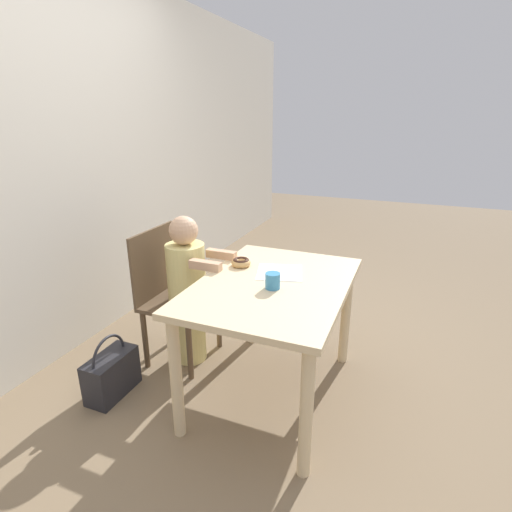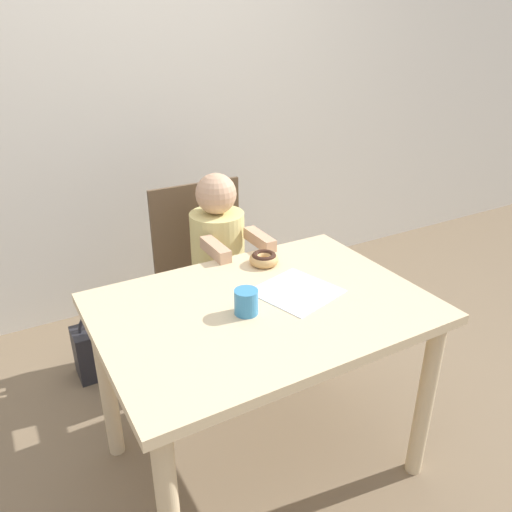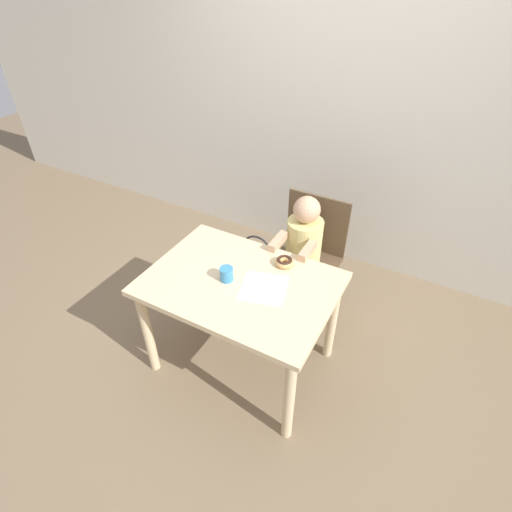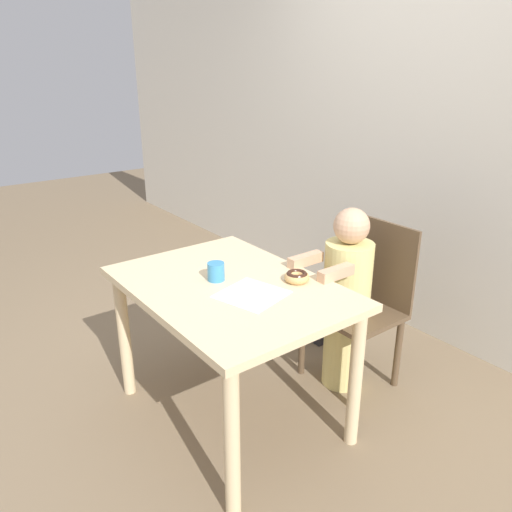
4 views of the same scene
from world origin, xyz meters
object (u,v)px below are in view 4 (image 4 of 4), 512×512
(child_figure, at_px, (346,300))
(cup, at_px, (216,272))
(donut, at_px, (297,276))
(handbag, at_px, (311,314))
(chair, at_px, (361,301))

(child_figure, bearing_deg, cup, -107.87)
(donut, bearing_deg, handbag, 130.45)
(handbag, height_order, cup, cup)
(child_figure, bearing_deg, handbag, 153.94)
(child_figure, xyz_separation_m, donut, (0.02, -0.36, 0.24))
(donut, bearing_deg, child_figure, 93.78)
(handbag, bearing_deg, child_figure, -26.06)
(child_figure, relative_size, cup, 11.80)
(chair, bearing_deg, handbag, 166.34)
(handbag, bearing_deg, chair, -13.66)
(chair, relative_size, child_figure, 0.89)
(chair, bearing_deg, child_figure, -90.00)
(chair, xyz_separation_m, handbag, (-0.49, 0.12, -0.32))
(child_figure, distance_m, donut, 0.43)
(donut, distance_m, handbag, 0.99)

